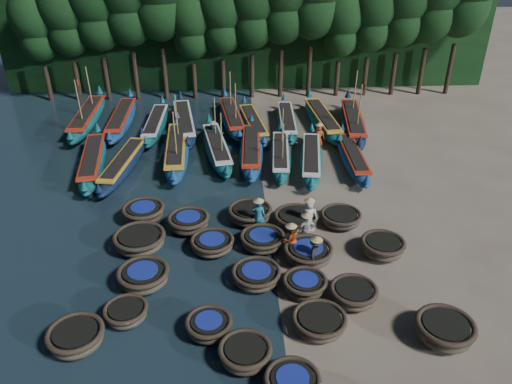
{
  "coord_description": "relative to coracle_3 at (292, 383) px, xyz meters",
  "views": [
    {
      "loc": [
        -1.7,
        -19.2,
        13.5
      ],
      "look_at": [
        -0.54,
        2.06,
        1.3
      ],
      "focal_mm": 35.0,
      "sensor_mm": 36.0,
      "label": 1
    }
  ],
  "objects": [
    {
      "name": "ground",
      "position": [
        -0.03,
        8.59,
        -0.39
      ],
      "size": [
        120.0,
        120.0,
        0.0
      ],
      "primitive_type": "plane",
      "color": "#7F725C",
      "rests_on": "ground"
    },
    {
      "name": "foliage_wall",
      "position": [
        -0.03,
        32.09,
        4.61
      ],
      "size": [
        40.0,
        3.0,
        10.0
      ],
      "primitive_type": "cube",
      "color": "black",
      "rests_on": "ground"
    },
    {
      "name": "coracle_3",
      "position": [
        0.0,
        0.0,
        0.0
      ],
      "size": [
        1.94,
        1.94,
        0.68
      ],
      "rotation": [
        0.0,
        0.0,
        -0.15
      ],
      "color": "#4C432F",
      "rests_on": "ground"
    },
    {
      "name": "coracle_5",
      "position": [
        -7.34,
        2.31,
        0.04
      ],
      "size": [
        2.47,
        2.47,
        0.76
      ],
      "rotation": [
        0.0,
        0.0,
        -0.42
      ],
      "color": "#4C432F",
      "rests_on": "ground"
    },
    {
      "name": "coracle_6",
      "position": [
        -2.71,
        2.65,
        -0.0
      ],
      "size": [
        1.74,
        1.74,
        0.67
      ],
      "rotation": [
        0.0,
        0.0,
        -0.07
      ],
      "color": "#4C432F",
      "rests_on": "ground"
    },
    {
      "name": "coracle_7",
      "position": [
        -1.45,
        1.27,
        0.03
      ],
      "size": [
        2.07,
        2.07,
        0.73
      ],
      "rotation": [
        0.0,
        0.0,
        0.25
      ],
      "color": "#4C432F",
      "rests_on": "ground"
    },
    {
      "name": "coracle_8",
      "position": [
        1.29,
        2.63,
        -0.01
      ],
      "size": [
        2.03,
        2.03,
        0.66
      ],
      "rotation": [
        0.0,
        0.0,
        -0.08
      ],
      "color": "#4C432F",
      "rests_on": "ground"
    },
    {
      "name": "coracle_9",
      "position": [
        5.65,
        1.9,
        0.08
      ],
      "size": [
        2.55,
        2.55,
        0.82
      ],
      "rotation": [
        0.0,
        0.0,
        -0.38
      ],
      "color": "#4C432F",
      "rests_on": "ground"
    },
    {
      "name": "coracle_10",
      "position": [
        -5.82,
        3.51,
        -0.03
      ],
      "size": [
        1.88,
        1.88,
        0.63
      ],
      "rotation": [
        0.0,
        0.0,
        0.26
      ],
      "color": "#4C432F",
      "rests_on": "ground"
    },
    {
      "name": "coracle_11",
      "position": [
        -5.44,
        5.46,
        0.08
      ],
      "size": [
        2.15,
        2.15,
        0.81
      ],
      "rotation": [
        0.0,
        0.0,
        -0.09
      ],
      "color": "#4C432F",
      "rests_on": "ground"
    },
    {
      "name": "coracle_12",
      "position": [
        -0.85,
        5.39,
        -0.01
      ],
      "size": [
        2.53,
        2.53,
        0.67
      ],
      "rotation": [
        0.0,
        0.0,
        0.42
      ],
      "color": "#4C432F",
      "rests_on": "ground"
    },
    {
      "name": "coracle_13",
      "position": [
        1.06,
        4.7,
        0.01
      ],
      "size": [
        1.82,
        1.82,
        0.69
      ],
      "rotation": [
        0.0,
        0.0,
        -0.04
      ],
      "color": "#4C432F",
      "rests_on": "ground"
    },
    {
      "name": "coracle_14",
      "position": [
        2.87,
        4.02,
        0.03
      ],
      "size": [
        2.11,
        2.11,
        0.74
      ],
      "rotation": [
        0.0,
        0.0,
        0.24
      ],
      "color": "#4C432F",
      "rests_on": "ground"
    },
    {
      "name": "coracle_15",
      "position": [
        -5.97,
        8.04,
        0.06
      ],
      "size": [
        2.43,
        2.43,
        0.8
      ],
      "rotation": [
        0.0,
        0.0,
        -0.11
      ],
      "color": "#4C432F",
      "rests_on": "ground"
    },
    {
      "name": "coracle_16",
      "position": [
        -2.7,
        7.7,
        -0.01
      ],
      "size": [
        2.25,
        2.25,
        0.67
      ],
      "rotation": [
        0.0,
        0.0,
        -0.27
      ],
      "color": "#4C432F",
      "rests_on": "ground"
    },
    {
      "name": "coracle_17",
      "position": [
        -0.44,
        7.86,
        0.0
      ],
      "size": [
        2.44,
        2.44,
        0.68
      ],
      "rotation": [
        0.0,
        0.0,
        0.34
      ],
      "color": "#4C432F",
      "rests_on": "ground"
    },
    {
      "name": "coracle_18",
      "position": [
        1.49,
        6.74,
        0.03
      ],
      "size": [
        2.52,
        2.52,
        0.74
      ],
      "rotation": [
        0.0,
        0.0,
        -0.29
      ],
      "color": "#4C432F",
      "rests_on": "ground"
    },
    {
      "name": "coracle_19",
      "position": [
        4.83,
        6.96,
        0.06
      ],
      "size": [
        2.11,
        2.11,
        0.79
      ],
      "rotation": [
        0.0,
        0.0,
        -0.18
      ],
      "color": "#4C432F",
      "rests_on": "ground"
    },
    {
      "name": "coracle_20",
      "position": [
        -6.12,
        10.38,
        0.08
      ],
      "size": [
        2.12,
        2.12,
        0.82
      ],
      "rotation": [
        0.0,
        0.0,
        0.09
      ],
      "color": "#4C432F",
      "rests_on": "ground"
    },
    {
      "name": "coracle_21",
      "position": [
        -3.86,
        9.43,
        0.07
      ],
      "size": [
        2.12,
        2.12,
        0.79
      ],
      "rotation": [
        0.0,
        0.0,
        0.17
      ],
      "color": "#4C432F",
      "rests_on": "ground"
    },
    {
      "name": "coracle_22",
      "position": [
        -0.91,
        10.03,
        0.06
      ],
      "size": [
        2.45,
        2.45,
        0.78
      ],
      "rotation": [
        0.0,
        0.0,
        -0.25
      ],
      "color": "#4C432F",
      "rests_on": "ground"
    },
    {
      "name": "coracle_23",
      "position": [
        1.3,
        9.5,
        0.01
      ],
      "size": [
        2.43,
        2.43,
        0.7
      ],
      "rotation": [
        0.0,
        0.0,
        0.24
      ],
      "color": "#4C432F",
      "rests_on": "ground"
    },
    {
      "name": "coracle_24",
      "position": [
        3.49,
        9.52,
        -0.01
      ],
      "size": [
        2.02,
        2.02,
        0.66
      ],
      "rotation": [
        0.0,
        0.0,
        -0.08
      ],
      "color": "#4C432F",
      "rests_on": "ground"
    },
    {
      "name": "long_boat_1",
      "position": [
        -9.87,
        16.09,
        0.16
      ],
      "size": [
        2.49,
        8.24,
        1.46
      ],
      "rotation": [
        0.0,
        0.0,
        0.13
      ],
      "color": "#0E4D54",
      "rests_on": "ground"
    },
    {
      "name": "long_boat_2",
      "position": [
        -8.01,
        15.68,
        0.13
      ],
      "size": [
        2.54,
        7.69,
        1.37
      ],
      "rotation": [
        0.0,
        0.0,
        -0.16
      ],
      "color": "#0D1632",
      "rests_on": "ground"
    },
    {
      "name": "long_boat_3",
      "position": [
        -5.09,
        17.24,
        0.2
      ],
      "size": [
        1.93,
        8.73,
        3.71
      ],
      "rotation": [
        0.0,
        0.0,
        0.05
      ],
      "color": "navy",
      "rests_on": "ground"
    },
    {
      "name": "long_boat_4",
      "position": [
        -2.62,
        17.55,
        0.15
      ],
      "size": [
        2.61,
        7.94,
        3.41
      ],
      "rotation": [
        0.0,
        0.0,
        0.16
      ],
      "color": "#0E4D54",
      "rests_on": "ground"
    },
    {
      "name": "long_boat_5",
      "position": [
        -0.52,
        17.09,
        0.16
      ],
      "size": [
        1.83,
        8.2,
        1.44
      ],
      "rotation": [
        0.0,
        0.0,
        -0.05
      ],
      "color": "navy",
      "rests_on": "ground"
    },
    {
      "name": "long_boat_6",
      "position": [
        1.22,
        16.39,
        0.1
      ],
      "size": [
        1.9,
        7.29,
        3.11
      ],
      "rotation": [
        0.0,
        0.0,
        -0.09
      ],
      "color": "#0E4D54",
      "rests_on": "ground"
    },
    {
      "name": "long_boat_7",
      "position": [
        2.99,
        15.79,
        0.13
      ],
      "size": [
        2.47,
        7.66,
        1.36
      ],
      "rotation": [
        0.0,
        0.0,
        -0.15
      ],
      "color": "#0E4D54",
      "rests_on": "ground"
    },
    {
      "name": "long_boat_8",
      "position": [
        5.49,
        15.84,
        0.11
      ],
      "size": [
        1.41,
        7.42,
        1.31
      ],
      "rotation": [
        0.0,
        0.0,
        -0.02
      ],
      "color": "navy",
      "rests_on": "ground"
    },
    {
      "name": "long_boat_9",
      "position": [
        -11.78,
        22.99,
        0.22
      ],
      "size": [
        1.62,
        9.14,
        3.88
      ],
      "rotation": [
        0.0,
        0.0,
        0.0
      ],
      "color": "#0E4D54",
      "rests_on": "ground"
    },
    {
      "name": "long_boat_10",
      "position": [
        -9.37,
        22.68,
        0.18
      ],
      "size": [
        1.52,
        8.58,
        1.51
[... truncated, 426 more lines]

